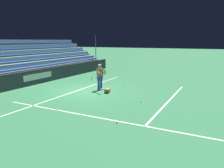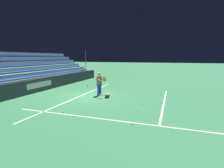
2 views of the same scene
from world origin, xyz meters
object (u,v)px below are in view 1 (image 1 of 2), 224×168
tennis_ball_toward_net (101,78)px  tennis_ball_stray_back (141,102)px  tennis_ball_far_left (125,87)px  tennis_ball_by_box (117,122)px  water_bottle (92,78)px  tennis_player (100,77)px  tennis_ball_far_right (52,107)px  tennis_ball_near_player (57,109)px  ball_box_cardboard (107,91)px

tennis_ball_toward_net → tennis_ball_stray_back: size_ratio=1.00×
tennis_ball_far_left → tennis_ball_by_box: bearing=21.0°
tennis_ball_far_left → water_bottle: bearing=-112.3°
water_bottle → tennis_ball_toward_net: bearing=147.6°
tennis_player → tennis_ball_stray_back: bearing=65.2°
tennis_ball_by_box → tennis_ball_toward_net: bearing=-146.5°
tennis_ball_far_right → tennis_ball_near_player: bearing=73.3°
ball_box_cardboard → tennis_ball_far_right: ball_box_cardboard is taller
ball_box_cardboard → tennis_ball_stray_back: size_ratio=6.06×
tennis_ball_toward_net → water_bottle: 0.88m
tennis_ball_stray_back → water_bottle: water_bottle is taller
tennis_ball_by_box → tennis_ball_stray_back: 3.32m
tennis_ball_by_box → tennis_ball_far_left: (-6.44, -2.47, 0.00)m
tennis_ball_toward_net → water_bottle: (0.74, -0.47, 0.08)m
tennis_player → water_bottle: (-3.06, -2.59, -0.78)m
tennis_player → tennis_ball_far_right: (4.56, -0.09, -0.86)m
ball_box_cardboard → water_bottle: 4.94m
ball_box_cardboard → water_bottle: ball_box_cardboard is taller
ball_box_cardboard → tennis_ball_toward_net: 5.22m
tennis_ball_far_left → tennis_ball_near_player: size_ratio=1.00×
tennis_ball_far_left → water_bottle: water_bottle is taller
tennis_ball_near_player → tennis_player: bearing=-175.7°
tennis_ball_toward_net → tennis_ball_far_left: same height
tennis_ball_near_player → tennis_ball_far_left: bearing=172.5°
tennis_ball_by_box → tennis_ball_toward_net: same height
tennis_player → tennis_ball_by_box: (4.92, 3.64, -0.86)m
ball_box_cardboard → tennis_ball_near_player: ball_box_cardboard is taller
tennis_ball_stray_back → tennis_ball_near_player: (3.08, -3.13, 0.00)m
water_bottle → tennis_player: bearing=40.3°
tennis_player → tennis_ball_near_player: tennis_player is taller
tennis_ball_far_left → water_bottle: size_ratio=0.30×
tennis_ball_far_right → tennis_ball_by_box: bearing=84.5°
tennis_ball_toward_net → tennis_ball_far_right: bearing=13.7°
tennis_player → tennis_ball_toward_net: tennis_player is taller
tennis_ball_by_box → tennis_ball_stray_back: same height
tennis_ball_stray_back → tennis_ball_far_right: bearing=-50.5°
water_bottle → ball_box_cardboard: bearing=43.9°
tennis_ball_far_left → tennis_ball_stray_back: (3.12, 2.32, 0.00)m
tennis_ball_near_player → tennis_ball_by_box: bearing=86.0°
tennis_ball_by_box → water_bottle: bearing=-142.0°
tennis_ball_far_left → tennis_ball_near_player: same height
tennis_ball_near_player → tennis_ball_far_right: bearing=-106.7°
tennis_ball_toward_net → tennis_ball_near_player: same height
tennis_ball_far_right → tennis_player: bearing=178.8°
tennis_ball_far_left → water_bottle: (-1.54, -3.76, 0.08)m
tennis_ball_by_box → tennis_ball_near_player: size_ratio=1.00×
tennis_player → tennis_ball_stray_back: (1.61, 3.49, -0.86)m
tennis_ball_near_player → water_bottle: 8.29m
ball_box_cardboard → tennis_ball_near_player: 4.22m
tennis_ball_far_right → tennis_ball_toward_net: size_ratio=1.00×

